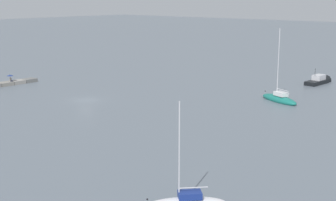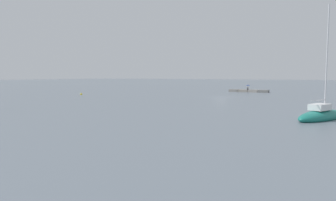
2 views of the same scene
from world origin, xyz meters
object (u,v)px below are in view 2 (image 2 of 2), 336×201
object	(u,v)px
umbrella_open_navy	(248,85)
mooring_buoy_near	(81,94)
sailboat_teal_near	(321,115)
person_seated_grey_left	(248,89)

from	to	relation	value
umbrella_open_navy	mooring_buoy_near	bearing A→B (deg)	44.58
sailboat_teal_near	mooring_buoy_near	bearing A→B (deg)	-174.27
umbrella_open_navy	mooring_buoy_near	xyz separation A→B (m)	(29.31, 28.88, -1.67)
mooring_buoy_near	umbrella_open_navy	bearing A→B (deg)	-135.42
sailboat_teal_near	umbrella_open_navy	bearing A→B (deg)	136.63
person_seated_grey_left	mooring_buoy_near	size ratio (longest dim) A/B	1.51
person_seated_grey_left	mooring_buoy_near	xyz separation A→B (m)	(29.32, 28.72, -0.82)
person_seated_grey_left	mooring_buoy_near	distance (m)	41.05
umbrella_open_navy	sailboat_teal_near	xyz separation A→B (m)	(-19.10, 44.17, -1.37)
person_seated_grey_left	umbrella_open_navy	size ratio (longest dim) A/B	0.58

